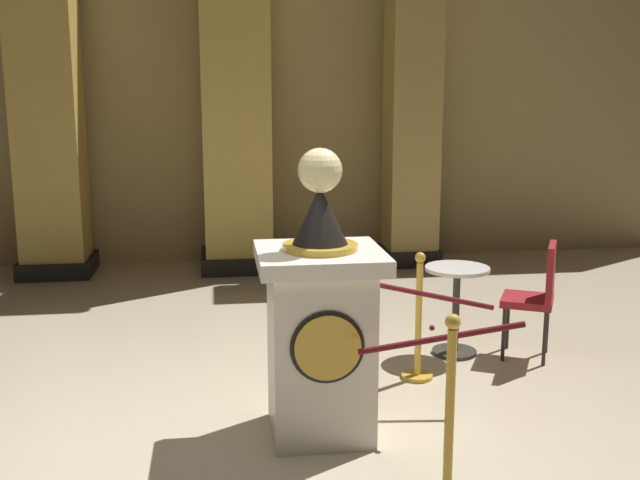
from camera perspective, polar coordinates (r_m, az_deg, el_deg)
name	(u,v)px	position (r m, az deg, el deg)	size (l,w,h in m)	color
ground_plane	(266,444)	(4.87, -4.13, -15.13)	(12.60, 12.60, 0.00)	beige
back_wall	(234,104)	(9.72, -6.49, 10.21)	(12.60, 0.16, 3.99)	tan
pedestal_clock	(320,323)	(4.75, 0.01, -6.31)	(0.78, 0.78, 1.83)	silver
stanchion_near	(449,444)	(4.07, 9.68, -14.94)	(0.24, 0.24, 1.07)	gold
stanchion_far	(418,335)	(5.80, 7.42, -7.15)	(0.24, 0.24, 0.98)	gold
velvet_rope	(432,314)	(4.78, 8.49, -5.58)	(1.10, 1.12, 0.22)	#591419
column_left	(48,113)	(9.33, -19.87, 9.01)	(0.87, 0.87, 3.83)	black
column_right	(412,112)	(9.45, 6.96, 9.61)	(0.73, 0.73, 3.83)	black
column_centre_rear	(236,112)	(9.14, -6.37, 9.56)	(0.95, 0.95, 3.83)	black
cafe_table	(456,299)	(6.33, 10.25, -4.41)	(0.53, 0.53, 0.74)	#332D28
cafe_chair_red	(537,290)	(6.36, 16.11, -3.67)	(0.54, 0.54, 0.96)	black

